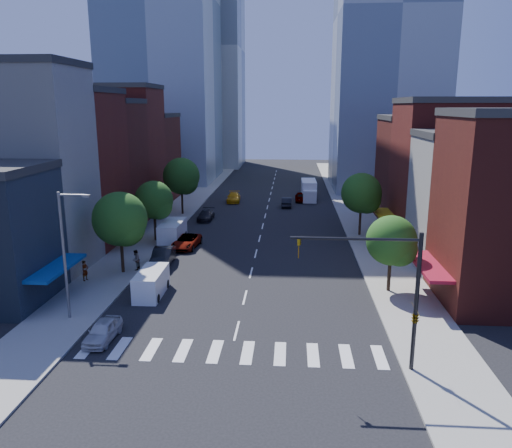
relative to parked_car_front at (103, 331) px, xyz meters
The scene contains 33 objects.
ground 8.69m from the parked_car_front, 13.34° to the left, with size 220.00×220.00×0.00m, color black.
sidewalk_left 42.20m from the parked_car_front, 95.53° to the left, with size 5.00×120.00×0.15m, color gray.
sidewalk_right 46.93m from the parked_car_front, 63.51° to the left, with size 5.00×120.00×0.15m, color gray.
crosswalk 8.51m from the parked_car_front, ahead, with size 19.00×3.00×0.01m, color silver.
bldg_left_1 20.58m from the parked_car_front, 131.92° to the left, with size 12.00×8.00×18.00m, color beige.
bldg_left_2 26.80m from the parked_car_front, 119.19° to the left, with size 12.00×9.00×16.00m, color maroon.
bldg_left_3 34.14m from the parked_car_front, 112.07° to the left, with size 12.00×8.00×15.00m, color #571A15.
bldg_left_4 42.19m from the parked_car_front, 107.65° to the left, with size 12.00×9.00×17.00m, color maroon.
bldg_left_5 50.92m from the parked_car_front, 104.39° to the left, with size 12.00×10.00×13.00m, color #571A15.
bldg_right_1 34.41m from the parked_car_front, 30.01° to the left, with size 12.00×8.00×12.00m, color beige.
bldg_right_2 39.86m from the parked_car_front, 41.46° to the left, with size 12.00×10.00×15.00m, color maroon.
bldg_right_3 46.87m from the parked_car_front, 50.73° to the left, with size 12.00×10.00×13.00m, color #571A15.
tower_ne 75.93m from the parked_car_front, 66.05° to the left, with size 18.00×20.00×60.00m, color #9EA5AD.
tower_far_w 101.23m from the parked_car_front, 95.63° to the left, with size 18.00×18.00×56.00m, color #9EA5AD.
traffic_signal 18.87m from the parked_car_front, ahead, with size 7.24×2.24×8.00m.
streetlight 6.46m from the parked_car_front, 138.36° to the left, with size 2.25×0.25×9.00m.
tree_left_near 13.90m from the parked_car_front, 102.72° to the left, with size 4.80×4.80×7.30m.
tree_left_mid 24.41m from the parked_car_front, 96.95° to the left, with size 4.20×4.20×6.65m.
tree_left_far 38.31m from the parked_car_front, 94.40° to the left, with size 5.00×5.00×7.75m.
tree_right_near 22.68m from the parked_car_front, 26.29° to the left, with size 4.00×4.00×6.20m.
tree_right_far 34.65m from the parked_car_front, 54.27° to the left, with size 4.60×4.60×7.20m.
parked_car_front is the anchor object (origin of this frame).
parked_car_second 15.57m from the parked_car_front, 90.31° to the left, with size 1.75×5.01×1.65m, color black.
parked_car_third 21.67m from the parked_car_front, 87.54° to the left, with size 2.30×4.98×1.38m, color #999999.
parked_car_rear 34.92m from the parked_car_front, 88.79° to the left, with size 1.84×4.53×1.32m, color black.
cargo_van_near 7.99m from the parked_car_front, 83.29° to the left, with size 2.01×4.77×2.02m.
cargo_van_far 23.61m from the parked_car_front, 92.59° to the left, with size 2.29×5.50×2.33m.
taxi 47.97m from the parked_car_front, 86.51° to the left, with size 2.01×4.95×1.44m, color #E39E0B.
traffic_car_oncoming 46.07m from the parked_car_front, 75.83° to the left, with size 1.45×4.17×1.37m, color black.
traffic_car_far 50.94m from the parked_car_front, 74.63° to the left, with size 1.83×4.55×1.55m, color #999999.
box_truck 52.85m from the parked_car_front, 73.78° to the left, with size 2.44×7.58×3.04m.
pedestrian_near 11.93m from the parked_car_front, 117.67° to the left, with size 0.64×0.42×1.76m, color #999999.
pedestrian_far 13.82m from the parked_car_front, 98.61° to the left, with size 0.90×0.70×1.86m, color #999999.
Camera 1 is at (3.52, -30.79, 14.76)m, focal length 35.00 mm.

